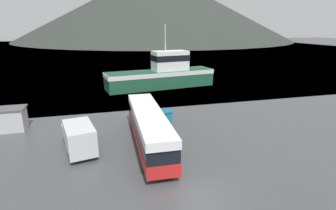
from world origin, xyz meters
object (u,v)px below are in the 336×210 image
Objects in this scene: fishing_boat at (162,74)px; storage_bin at (165,116)px; tour_bus at (149,127)px; small_boat at (134,82)px; delivery_van at (79,136)px; dock_kiosk at (8,119)px.

fishing_boat is 17.82m from storage_bin.
small_boat is (2.18, 26.11, -1.36)m from tour_bus.
tour_bus reaches higher than small_boat.
fishing_boat is 2.91× the size of small_boat.
delivery_van is 4.05× the size of storage_bin.
delivery_van is at bearing 141.76° from fishing_boat.
dock_kiosk is 0.52× the size of small_boat.
small_boat is (8.16, 25.64, -0.90)m from delivery_van.
storage_bin is (-3.85, -17.32, -1.61)m from fishing_boat.
fishing_boat is 12.72× the size of storage_bin.
delivery_van is (-5.98, 0.47, -0.46)m from tour_bus.
dock_kiosk is 24.47m from small_boat.
tour_bus is 3.70× the size of dock_kiosk.
delivery_van reaches higher than small_boat.
delivery_van is 1.77× the size of dock_kiosk.
dock_kiosk is at bearing 59.98° from small_boat.
storage_bin is 20.76m from small_boat.
storage_bin is at bearing -6.25° from dock_kiosk.
fishing_boat is 5.97m from small_boat.
tour_bus is at bearing -28.27° from dock_kiosk.
storage_bin is 16.18m from dock_kiosk.
tour_bus reaches higher than delivery_van.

